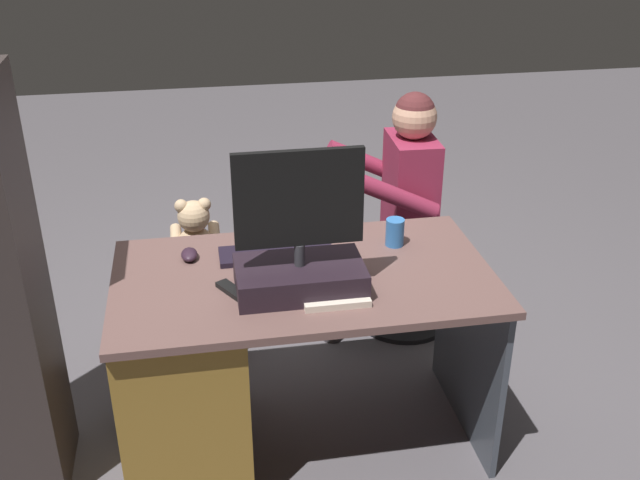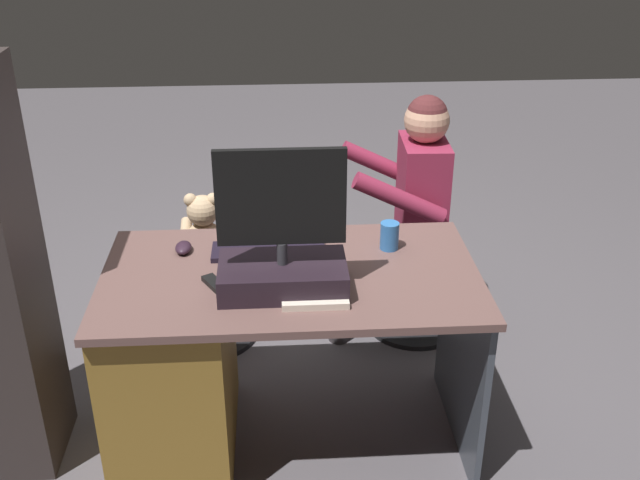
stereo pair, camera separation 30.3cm
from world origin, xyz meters
TOP-DOWN VIEW (x-y plane):
  - ground_plane at (0.00, 0.00)m, footprint 10.00×10.00m
  - desk at (0.34, 0.41)m, footprint 1.34×0.76m
  - monitor at (0.03, 0.51)m, footprint 0.43×0.26m
  - keyboard at (0.08, 0.25)m, footprint 0.42×0.14m
  - computer_mouse at (0.39, 0.22)m, footprint 0.06×0.10m
  - cup at (-0.38, 0.24)m, footprint 0.07×0.07m
  - tv_remote at (0.25, 0.50)m, footprint 0.11×0.15m
  - notebook_binder at (-0.07, 0.52)m, footprint 0.22×0.30m
  - office_chair_teddy at (0.37, -0.33)m, footprint 0.43×0.43m
  - teddy_bear at (0.37, -0.34)m, footprint 0.22×0.22m
  - visitor_chair at (-0.62, -0.37)m, footprint 0.46×0.46m
  - person at (-0.54, -0.36)m, footprint 0.54×0.49m

SIDE VIEW (x-z plane):
  - ground_plane at x=0.00m, z-range 0.00..0.00m
  - visitor_chair at x=-0.62m, z-range 0.03..0.47m
  - office_chair_teddy at x=0.37m, z-range 0.04..0.47m
  - desk at x=0.34m, z-range 0.03..0.77m
  - teddy_bear at x=0.37m, z-range 0.42..0.73m
  - person at x=-0.54m, z-range 0.10..1.26m
  - tv_remote at x=0.25m, z-range 0.75..0.76m
  - keyboard at x=0.08m, z-range 0.75..0.77m
  - notebook_binder at x=-0.07m, z-range 0.75..0.77m
  - computer_mouse at x=0.39m, z-range 0.75..0.78m
  - cup at x=-0.38m, z-range 0.75..0.85m
  - monitor at x=0.03m, z-range 0.62..1.12m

